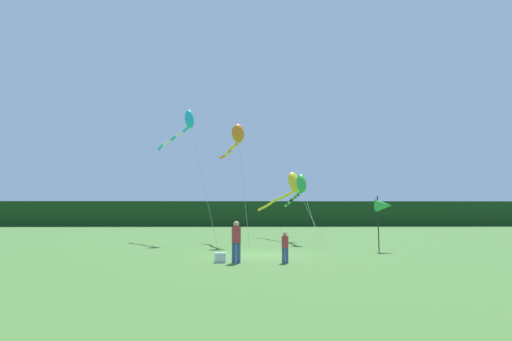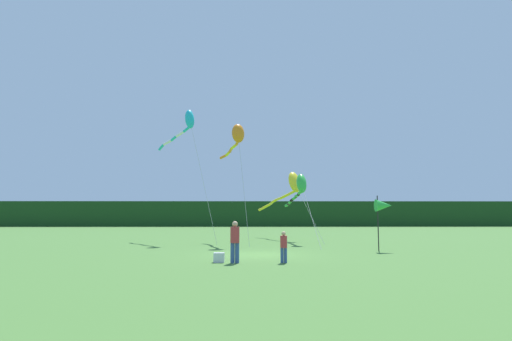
# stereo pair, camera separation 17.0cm
# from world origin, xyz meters

# --- Properties ---
(ground_plane) EXTENTS (120.00, 120.00, 0.00)m
(ground_plane) POSITION_xyz_m (0.00, 0.00, 0.00)
(ground_plane) COLOR #477533
(distant_treeline) EXTENTS (108.00, 3.80, 3.92)m
(distant_treeline) POSITION_xyz_m (0.00, 45.00, 1.96)
(distant_treeline) COLOR #193D19
(distant_treeline) RESTS_ON ground
(person_adult) EXTENTS (0.39, 0.39, 1.77)m
(person_adult) POSITION_xyz_m (-1.05, -3.46, 0.99)
(person_adult) COLOR #334C8C
(person_adult) RESTS_ON ground
(person_child) EXTENTS (0.29, 0.29, 1.33)m
(person_child) POSITION_xyz_m (1.04, -3.45, 0.75)
(person_child) COLOR #334C8C
(person_child) RESTS_ON ground
(cooler_box) EXTENTS (0.46, 0.36, 0.41)m
(cooler_box) POSITION_xyz_m (-1.73, -3.20, 0.21)
(cooler_box) COLOR silver
(cooler_box) RESTS_ON ground
(banner_flag_pole) EXTENTS (0.90, 0.70, 3.09)m
(banner_flag_pole) POSITION_xyz_m (7.14, 1.94, 2.51)
(banner_flag_pole) COLOR black
(banner_flag_pole) RESTS_ON ground
(kite_cyan) EXTENTS (5.36, 5.58, 9.91)m
(kite_cyan) POSITION_xyz_m (-5.24, 9.44, 8.85)
(kite_cyan) COLOR #B2B2B2
(kite_cyan) RESTS_ON ground
(kite_yellow) EXTENTS (4.39, 8.44, 5.47)m
(kite_yellow) POSITION_xyz_m (2.86, 11.17, 4.27)
(kite_yellow) COLOR #B2B2B2
(kite_yellow) RESTS_ON ground
(kite_green) EXTENTS (1.43, 8.42, 5.02)m
(kite_green) POSITION_xyz_m (3.13, 7.64, 4.00)
(kite_green) COLOR #B2B2B2
(kite_green) RESTS_ON ground
(kite_orange) EXTENTS (2.39, 6.13, 8.32)m
(kite_orange) POSITION_xyz_m (-1.33, 7.18, 7.44)
(kite_orange) COLOR #B2B2B2
(kite_orange) RESTS_ON ground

